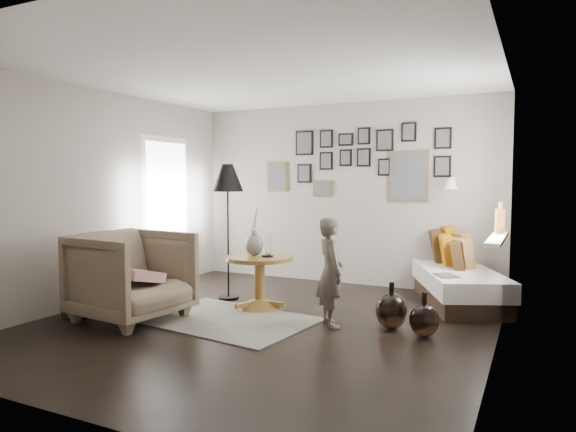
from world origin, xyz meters
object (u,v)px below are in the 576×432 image
at_px(pedestal_table, 259,284).
at_px(magazine_basket, 77,299).
at_px(child, 330,272).
at_px(daybed, 459,278).
at_px(vase, 254,241).
at_px(demijohn_large, 391,311).
at_px(armchair, 132,276).
at_px(demijohn_small, 424,320).
at_px(floor_lamp, 228,183).

bearing_deg(pedestal_table, magazine_basket, -143.11).
distance_m(pedestal_table, child, 1.10).
bearing_deg(daybed, vase, -170.65).
bearing_deg(child, demijohn_large, -113.94).
height_order(magazine_basket, child, child).
bearing_deg(armchair, pedestal_table, -37.09).
bearing_deg(armchair, daybed, -45.21).
xyz_separation_m(pedestal_table, demijohn_small, (1.96, -0.27, -0.12)).
relative_size(pedestal_table, demijohn_large, 1.64).
xyz_separation_m(pedestal_table, magazine_basket, (-1.61, -1.21, -0.09)).
height_order(floor_lamp, magazine_basket, floor_lamp).
bearing_deg(floor_lamp, magazine_basket, -124.98).
distance_m(vase, floor_lamp, 0.88).
distance_m(pedestal_table, magazine_basket, 2.02).
relative_size(vase, demijohn_small, 1.29).
bearing_deg(demijohn_large, armchair, -161.07).
distance_m(magazine_basket, demijohn_small, 3.69).
xyz_separation_m(floor_lamp, demijohn_small, (2.55, -0.52, -1.30)).
relative_size(pedestal_table, magazine_basket, 1.99).
bearing_deg(demijohn_small, floor_lamp, 168.37).
height_order(pedestal_table, child, child).
bearing_deg(magazine_basket, pedestal_table, 36.89).
xyz_separation_m(pedestal_table, floor_lamp, (-0.59, 0.25, 1.18)).
relative_size(floor_lamp, child, 1.51).
bearing_deg(magazine_basket, armchair, 14.90).
distance_m(daybed, magazine_basket, 4.49).
bearing_deg(vase, magazine_basket, -141.24).
bearing_deg(pedestal_table, armchair, -133.20).
height_order(pedestal_table, magazine_basket, pedestal_table).
distance_m(floor_lamp, demijohn_small, 2.91).
bearing_deg(floor_lamp, pedestal_table, -22.95).
distance_m(armchair, floor_lamp, 1.67).
bearing_deg(vase, pedestal_table, -14.04).
distance_m(daybed, demijohn_small, 1.66).
xyz_separation_m(floor_lamp, magazine_basket, (-1.02, -1.46, -1.27)).
height_order(pedestal_table, demijohn_small, pedestal_table).
bearing_deg(daybed, magazine_basket, -167.96).
bearing_deg(pedestal_table, demijohn_small, -7.98).
xyz_separation_m(magazine_basket, child, (2.62, 0.89, 0.37)).
height_order(daybed, armchair, armchair).
bearing_deg(demijohn_small, armchair, -165.36).
xyz_separation_m(magazine_basket, demijohn_small, (3.57, 0.94, -0.03)).
xyz_separation_m(pedestal_table, demijohn_large, (1.61, -0.15, -0.10)).
bearing_deg(demijohn_large, vase, 174.10).
height_order(armchair, magazine_basket, armchair).
height_order(demijohn_large, child, child).
relative_size(magazine_basket, child, 0.35).
xyz_separation_m(daybed, child, (-1.04, -1.70, 0.27)).
bearing_deg(floor_lamp, demijohn_small, -11.63).
bearing_deg(daybed, pedestal_table, -169.26).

